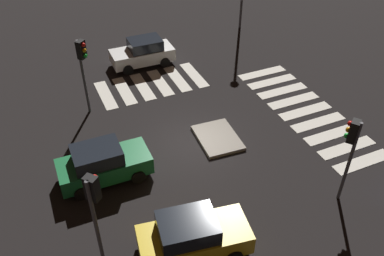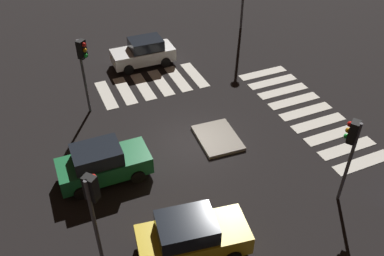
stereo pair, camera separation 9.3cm
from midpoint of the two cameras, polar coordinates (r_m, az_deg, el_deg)
name	(u,v)px [view 2 (the right image)]	position (r m, az deg, el deg)	size (l,w,h in m)	color
ground_plane	(192,144)	(21.03, 0.13, -2.15)	(80.00, 80.00, 0.00)	black
traffic_island	(218,138)	(21.28, 3.68, -1.38)	(2.75, 2.14, 0.18)	gray
car_yellow	(192,236)	(15.89, 0.12, -14.71)	(2.46, 4.40, 1.84)	gold
car_white	(144,52)	(27.57, -6.58, 10.30)	(1.98, 4.11, 1.77)	silver
car_green	(103,163)	(19.03, -12.06, -4.77)	(2.00, 4.19, 1.81)	#196B38
traffic_light_north	(83,59)	(22.20, -14.67, 9.15)	(0.53, 0.54, 4.35)	#47474C
traffic_light_west	(93,200)	(14.22, -13.30, -9.68)	(0.54, 0.53, 4.31)	#47474C
traffic_light_south	(351,142)	(17.40, 21.19, -1.86)	(0.53, 0.54, 4.12)	#47474C
crosswalk_near	(306,111)	(24.10, 15.49, 2.22)	(9.90, 3.20, 0.02)	silver
crosswalk_side	(152,85)	(25.71, -5.42, 5.98)	(3.20, 6.45, 0.02)	silver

